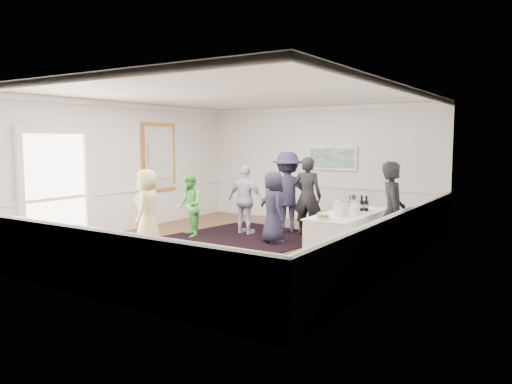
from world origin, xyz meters
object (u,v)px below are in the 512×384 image
Objects in this scene: guest_tan at (148,208)px; ice_bucket at (354,206)px; guest_navy at (273,207)px; nut_bowl at (323,217)px; guest_dark_b at (307,196)px; guest_green at (189,205)px; guest_lilac at (246,200)px; bartender at (392,212)px; guest_dark_a at (287,192)px; serving_table at (348,237)px.

guest_tan is 6.38× the size of ice_bucket.
guest_navy is 6.37× the size of nut_bowl.
nut_bowl is (1.70, -2.74, -0.00)m from guest_dark_b.
guest_lilac is at bearing 87.21° from guest_green.
guest_dark_a is (-3.11, 1.60, 0.05)m from bartender.
guest_tan is 3.47m from guest_dark_a.
guest_tan is at bearing -177.29° from nut_bowl.
guest_dark_b reaches higher than serving_table.
bartender is at bearing -146.74° from guest_navy.
bartender is 3.96m from guest_lilac.
guest_lilac is at bearing 9.10° from guest_dark_a.
guest_tan is 0.99× the size of guest_lilac.
guest_tan is 6.63× the size of nut_bowl.
guest_tan is 1.30m from guest_green.
bartender reaches higher than guest_navy.
guest_green is 2.79m from guest_dark_b.
guest_dark_b is (-2.52, 1.52, 0.00)m from bartender.
nut_bowl reaches higher than serving_table.
bartender reaches higher than guest_green.
guest_tan is 4.01m from nut_bowl.
guest_tan reaches higher than ice_bucket.
bartender is 5.04m from guest_tan.
guest_green is 2.06m from guest_navy.
guest_navy reaches higher than nut_bowl.
ice_bucket is (4.08, -0.03, 0.27)m from guest_green.
bartender is (0.74, 0.30, 0.49)m from serving_table.
guest_dark_a is (1.72, 3.01, 0.16)m from guest_tan.
guest_lilac is at bearing 14.51° from guest_dark_b.
guest_navy is (-0.25, -1.15, -0.15)m from guest_dark_b.
guest_green reaches higher than nut_bowl.
bartender is 1.18× the size of guest_navy.
ice_bucket is (3.16, -1.03, 0.18)m from guest_lilac.
guest_dark_b is at bearing -61.69° from guest_navy.
ice_bucket is 1.04× the size of nut_bowl.
guest_green is 5.74× the size of ice_bucket.
guest_dark_a is 1.29m from guest_navy.
guest_green is 0.75× the size of guest_dark_a.
bartender is 1.13× the size of guest_lilac.
ice_bucket is at bearing 126.83° from guest_dark_b.
guest_green is 0.90× the size of guest_lilac.
ice_bucket is at bearing 161.78° from guest_lilac.
guest_green is 5.97× the size of nut_bowl.
ice_bucket is at bearing 81.56° from guest_tan.
bartender reaches higher than serving_table.
guest_dark_a is 3.63m from nut_bowl.
guest_green is at bearing 54.17° from guest_navy.
guest_green is (0.06, 1.30, -0.08)m from guest_tan.
bartender is 1.00× the size of guest_dark_b.
serving_table is 4.05m from guest_green.
guest_green is 2.41m from guest_dark_a.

